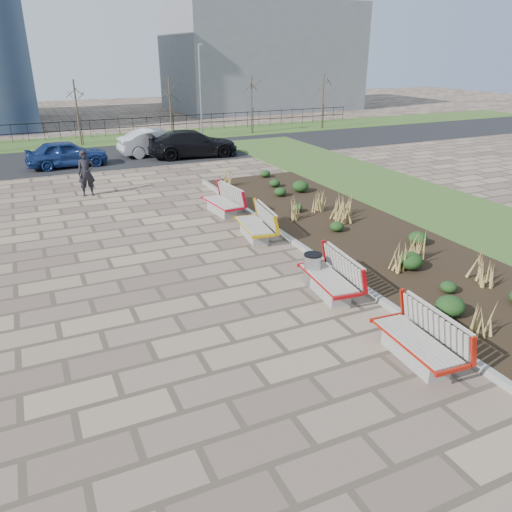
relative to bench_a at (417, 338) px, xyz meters
name	(u,v)px	position (x,y,z in m)	size (l,w,h in m)	color
ground	(251,363)	(-3.00, 1.26, -0.50)	(120.00, 120.00, 0.00)	#87735D
planting_bed	(361,236)	(3.25, 6.26, -0.45)	(4.50, 18.00, 0.10)	black
planting_curb	(300,246)	(0.92, 6.26, -0.42)	(0.16, 18.00, 0.15)	gray
grass_verge_near	(468,218)	(8.00, 6.26, -0.48)	(5.00, 38.00, 0.04)	#33511E
grass_verge_far	(79,142)	(-3.00, 29.26, -0.48)	(80.00, 5.00, 0.04)	#33511E
road	(92,158)	(-3.00, 23.26, -0.49)	(80.00, 7.00, 0.02)	black
bench_a	(417,338)	(0.00, 0.00, 0.00)	(0.90, 2.10, 1.00)	#AC170B
bench_b	(328,276)	(0.00, 3.20, 0.00)	(0.90, 2.10, 1.00)	#AB0B11
bench_c	(254,224)	(0.00, 7.66, 0.00)	(0.90, 2.10, 1.00)	#D0980A
bench_d	(222,201)	(0.00, 10.58, 0.00)	(0.90, 2.10, 1.00)	red
litter_bin	(312,269)	(-0.06, 3.86, -0.08)	(0.45, 0.45, 0.83)	#B2B2B7
pedestrian	(86,173)	(-4.21, 15.30, 0.45)	(0.69, 0.45, 1.90)	black
car_blue	(67,154)	(-4.42, 21.48, 0.21)	(1.64, 4.07, 1.39)	navy
car_silver	(158,142)	(0.73, 22.66, 0.26)	(1.57, 4.50, 1.48)	#AAAEB2
car_black	(193,144)	(2.38, 21.28, 0.26)	(2.08, 5.11, 1.48)	black
tree_c	(77,113)	(-3.00, 27.76, 1.54)	(1.40, 1.40, 4.00)	#4C3D2D
tree_d	(171,109)	(3.00, 27.76, 1.54)	(1.40, 1.40, 4.00)	#4C3D2D
tree_e	(252,105)	(9.00, 27.76, 1.54)	(1.40, 1.40, 4.00)	#4C3D2D
tree_f	(323,101)	(15.00, 27.76, 1.54)	(1.40, 1.40, 4.00)	#4C3D2D
lamp_east	(200,93)	(5.00, 27.26, 2.54)	(0.24, 0.60, 6.00)	gray
railing_fence	(75,129)	(-3.00, 30.76, 0.14)	(44.00, 0.10, 1.20)	black
building_grey	(260,57)	(17.00, 43.26, 4.50)	(18.00, 12.00, 10.00)	slate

